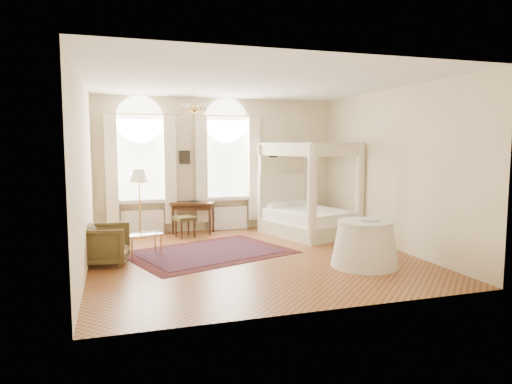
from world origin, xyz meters
TOP-DOWN VIEW (x-y plane):
  - ground at (0.00, 0.00)m, footprint 6.00×6.00m
  - room_walls at (0.00, 0.00)m, footprint 6.00×6.00m
  - window_left at (-1.90, 2.87)m, footprint 1.62×0.27m
  - window_right at (0.20, 2.87)m, footprint 1.62×0.27m
  - chandelier at (-0.90, 1.20)m, footprint 0.51×0.45m
  - wall_pictures at (0.09, 2.97)m, footprint 2.54×0.03m
  - canopy_bed at (1.91, 1.69)m, footprint 2.18×2.42m
  - nightstand at (2.37, 2.63)m, footprint 0.40×0.37m
  - nightstand_lamp at (2.45, 2.71)m, footprint 0.29×0.29m
  - writing_desk at (-0.70, 2.70)m, footprint 1.15×0.89m
  - laptop at (-0.71, 2.71)m, footprint 0.37×0.28m
  - stool at (-0.97, 2.25)m, footprint 0.53×0.53m
  - armchair at (-2.70, 0.26)m, footprint 0.91×0.89m
  - coffee_table at (-2.00, 0.74)m, footprint 0.74×0.60m
  - floor_lamp at (-1.98, 2.49)m, footprint 0.41×0.41m
  - oriental_rug at (-0.75, 0.58)m, footprint 3.62×3.09m
  - side_table at (1.71, -1.22)m, footprint 1.19×1.19m
  - book at (1.70, -1.31)m, footprint 0.33×0.34m

SIDE VIEW (x-z plane):
  - ground at x=0.00m, z-range 0.00..0.00m
  - oriental_rug at x=-0.75m, z-range 0.00..0.01m
  - nightstand at x=2.37m, z-range 0.00..0.53m
  - armchair at x=-2.70m, z-range 0.00..0.73m
  - side_table at x=1.71m, z-range -0.01..0.81m
  - coffee_table at x=-2.00m, z-range 0.18..0.63m
  - stool at x=-0.97m, z-range 0.16..0.66m
  - canopy_bed at x=1.91m, z-range -0.60..1.60m
  - writing_desk at x=-0.70m, z-range 0.27..1.04m
  - laptop at x=-0.71m, z-range 0.77..0.79m
  - nightstand_lamp at x=2.45m, z-range 0.60..1.03m
  - book at x=1.70m, z-range 0.81..0.84m
  - floor_lamp at x=-1.98m, z-range 0.57..2.16m
  - window_left at x=-1.90m, z-range -0.16..3.13m
  - window_right at x=0.20m, z-range -0.16..3.13m
  - wall_pictures at x=0.09m, z-range 1.70..2.09m
  - room_walls at x=0.00m, z-range -1.02..4.98m
  - chandelier at x=-0.90m, z-range 2.66..3.16m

